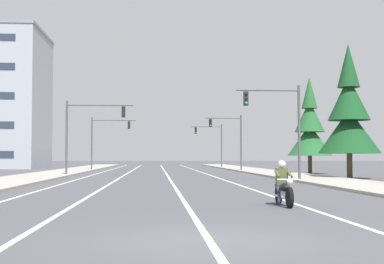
{
  "coord_description": "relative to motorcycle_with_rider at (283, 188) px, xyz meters",
  "views": [
    {
      "loc": [
        -0.96,
        -10.56,
        1.58
      ],
      "look_at": [
        1.26,
        23.15,
        3.08
      ],
      "focal_mm": 52.0,
      "sensor_mm": 36.0,
      "label": 1
    }
  ],
  "objects": [
    {
      "name": "ground_plane",
      "position": [
        -3.15,
        -7.12,
        -0.59
      ],
      "size": [
        400.0,
        400.0,
        0.0
      ],
      "primitive_type": "plane",
      "color": "#47474C"
    },
    {
      "name": "lane_stripe_center",
      "position": [
        -3.1,
        37.88,
        -0.58
      ],
      "size": [
        0.16,
        100.0,
        0.01
      ],
      "primitive_type": "cube",
      "color": "beige",
      "rests_on": "ground"
    },
    {
      "name": "lane_stripe_left",
      "position": [
        -6.74,
        37.88,
        -0.58
      ],
      "size": [
        0.16,
        100.0,
        0.01
      ],
      "primitive_type": "cube",
      "color": "beige",
      "rests_on": "ground"
    },
    {
      "name": "lane_stripe_right",
      "position": [
        0.55,
        37.88,
        -0.58
      ],
      "size": [
        0.16,
        100.0,
        0.01
      ],
      "primitive_type": "cube",
      "color": "beige",
      "rests_on": "ground"
    },
    {
      "name": "lane_stripe_far_left",
      "position": [
        -9.49,
        37.88,
        -0.58
      ],
      "size": [
        0.16,
        100.0,
        0.01
      ],
      "primitive_type": "cube",
      "color": "beige",
      "rests_on": "ground"
    },
    {
      "name": "sidewalk_kerb_right",
      "position": [
        6.79,
        32.88,
        -0.52
      ],
      "size": [
        4.4,
        110.0,
        0.14
      ],
      "primitive_type": "cube",
      "color": "#9E998E",
      "rests_on": "ground"
    },
    {
      "name": "sidewalk_kerb_left",
      "position": [
        -13.09,
        32.88,
        -0.52
      ],
      "size": [
        4.4,
        110.0,
        0.14
      ],
      "primitive_type": "cube",
      "color": "#9E998E",
      "rests_on": "ground"
    },
    {
      "name": "motorcycle_with_rider",
      "position": [
        0.0,
        0.0,
        0.0
      ],
      "size": [
        0.7,
        2.19,
        1.46
      ],
      "color": "black",
      "rests_on": "ground"
    },
    {
      "name": "traffic_signal_near_right",
      "position": [
        3.98,
        17.5,
        3.47
      ],
      "size": [
        4.17,
        0.39,
        6.2
      ],
      "color": "#47474C",
      "rests_on": "ground"
    },
    {
      "name": "traffic_signal_near_left",
      "position": [
        -9.82,
        28.71,
        3.55
      ],
      "size": [
        5.57,
        0.37,
        6.2
      ],
      "color": "#47474C",
      "rests_on": "ground"
    },
    {
      "name": "traffic_signal_mid_right",
      "position": [
        4.21,
        43.23,
        3.46
      ],
      "size": [
        4.12,
        0.46,
        6.2
      ],
      "color": "#47474C",
      "rests_on": "ground"
    },
    {
      "name": "traffic_signal_mid_left",
      "position": [
        -10.04,
        47.73,
        3.53
      ],
      "size": [
        5.16,
        0.5,
        6.2
      ],
      "color": "#47474C",
      "rests_on": "ground"
    },
    {
      "name": "traffic_signal_far_right",
      "position": [
        4.04,
        60.8,
        3.48
      ],
      "size": [
        4.43,
        0.42,
        6.2
      ],
      "color": "#47474C",
      "rests_on": "ground"
    },
    {
      "name": "conifer_tree_right_verge_near",
      "position": [
        9.83,
        21.45,
        3.9
      ],
      "size": [
        4.44,
        4.44,
        9.78
      ],
      "color": "#4C3828",
      "rests_on": "ground"
    },
    {
      "name": "conifer_tree_right_verge_far",
      "position": [
        10.25,
        33.19,
        3.55
      ],
      "size": [
        4.11,
        4.11,
        9.04
      ],
      "color": "#423023",
      "rests_on": "ground"
    }
  ]
}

